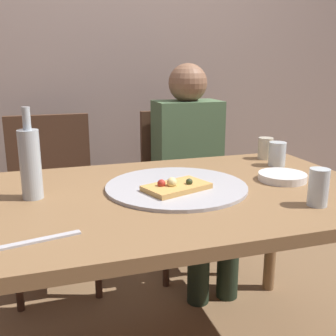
# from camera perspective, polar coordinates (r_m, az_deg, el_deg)

# --- Properties ---
(back_wall) EXTENTS (6.00, 0.10, 2.60)m
(back_wall) POSITION_cam_1_polar(r_m,az_deg,el_deg) (2.62, -9.63, 17.43)
(back_wall) COLOR gray
(back_wall) RESTS_ON ground_plane
(dining_table) EXTENTS (1.53, 0.90, 0.73)m
(dining_table) POSITION_cam_1_polar(r_m,az_deg,el_deg) (1.41, -0.75, -6.38)
(dining_table) COLOR olive
(dining_table) RESTS_ON ground_plane
(pizza_tray) EXTENTS (0.51, 0.51, 0.01)m
(pizza_tray) POSITION_cam_1_polar(r_m,az_deg,el_deg) (1.43, 1.21, -2.67)
(pizza_tray) COLOR #ADADB2
(pizza_tray) RESTS_ON dining_table
(pizza_slice_last) EXTENTS (0.25, 0.20, 0.05)m
(pizza_slice_last) POSITION_cam_1_polar(r_m,az_deg,el_deg) (1.37, 1.15, -2.66)
(pizza_slice_last) COLOR tan
(pizza_slice_last) RESTS_ON pizza_tray
(wine_bottle) EXTENTS (0.07, 0.07, 0.30)m
(wine_bottle) POSITION_cam_1_polar(r_m,az_deg,el_deg) (1.37, -19.09, 0.72)
(wine_bottle) COLOR #B2BCC1
(wine_bottle) RESTS_ON dining_table
(tumbler_near) EXTENTS (0.07, 0.07, 0.10)m
(tumbler_near) POSITION_cam_1_polar(r_m,az_deg,el_deg) (1.80, 15.34, 1.96)
(tumbler_near) COLOR silver
(tumbler_near) RESTS_ON dining_table
(tumbler_far) EXTENTS (0.07, 0.07, 0.10)m
(tumbler_far) POSITION_cam_1_polar(r_m,az_deg,el_deg) (1.92, 13.76, 2.76)
(tumbler_far) COLOR beige
(tumbler_far) RESTS_ON dining_table
(wine_glass) EXTENTS (0.06, 0.06, 0.12)m
(wine_glass) POSITION_cam_1_polar(r_m,az_deg,el_deg) (1.33, 20.71, -2.60)
(wine_glass) COLOR silver
(wine_glass) RESTS_ON dining_table
(plate_stack) EXTENTS (0.18, 0.18, 0.03)m
(plate_stack) POSITION_cam_1_polar(r_m,az_deg,el_deg) (1.59, 16.02, -1.21)
(plate_stack) COLOR white
(plate_stack) RESTS_ON dining_table
(table_knife) EXTENTS (0.22, 0.07, 0.01)m
(table_knife) POSITION_cam_1_polar(r_m,az_deg,el_deg) (1.07, -18.17, -9.84)
(table_knife) COLOR #B7B7BC
(table_knife) RESTS_ON dining_table
(chair_left) EXTENTS (0.44, 0.44, 0.90)m
(chair_left) POSITION_cam_1_polar(r_m,az_deg,el_deg) (2.21, -16.24, -3.04)
(chair_left) COLOR #472D1E
(chair_left) RESTS_ON ground_plane
(chair_right) EXTENTS (0.44, 0.44, 0.90)m
(chair_right) POSITION_cam_1_polar(r_m,az_deg,el_deg) (2.34, 2.17, -1.49)
(chair_right) COLOR #472D1E
(chair_right) RESTS_ON ground_plane
(guest_in_sweater) EXTENTS (0.36, 0.56, 1.17)m
(guest_in_sweater) POSITION_cam_1_polar(r_m,az_deg,el_deg) (2.17, 3.55, 0.69)
(guest_in_sweater) COLOR #4C6B47
(guest_in_sweater) RESTS_ON ground_plane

